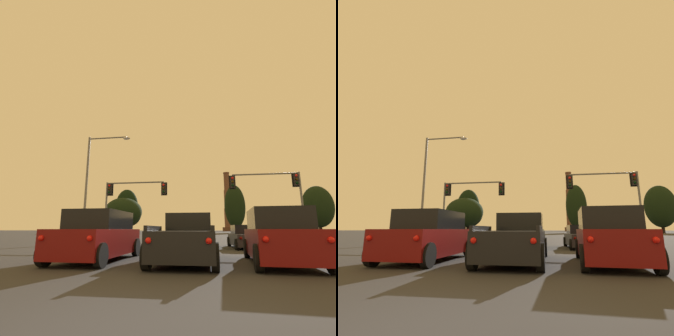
% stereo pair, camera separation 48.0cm
% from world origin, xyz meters
% --- Properties ---
extents(suv_left_lane_second, '(2.14, 4.92, 1.86)m').
position_xyz_m(suv_left_lane_second, '(-3.12, 7.14, 0.90)').
color(suv_left_lane_second, maroon).
rests_on(suv_left_lane_second, ground_plane).
extents(suv_center_lane_front, '(2.13, 4.92, 1.86)m').
position_xyz_m(suv_center_lane_front, '(-0.02, 14.72, 0.90)').
color(suv_center_lane_front, '#0F3823').
rests_on(suv_center_lane_front, ground_plane).
extents(sedan_right_lane_front, '(2.19, 4.78, 1.43)m').
position_xyz_m(sedan_right_lane_front, '(3.40, 15.05, 0.67)').
color(sedan_right_lane_front, '#232328').
rests_on(sedan_right_lane_front, ground_plane).
extents(pickup_truck_center_lane_second, '(2.22, 5.52, 1.82)m').
position_xyz_m(pickup_truck_center_lane_second, '(0.24, 7.52, 0.80)').
color(pickup_truck_center_lane_second, black).
rests_on(pickup_truck_center_lane_second, ground_plane).
extents(suv_right_lane_second, '(2.32, 4.98, 1.86)m').
position_xyz_m(suv_right_lane_second, '(3.46, 7.05, 0.90)').
color(suv_right_lane_second, maroon).
rests_on(suv_right_lane_second, ground_plane).
extents(traffic_light_overhead_right, '(6.16, 0.50, 6.03)m').
position_xyz_m(traffic_light_overhead_right, '(6.93, 20.95, 4.64)').
color(traffic_light_overhead_right, slate).
rests_on(traffic_light_overhead_right, ground_plane).
extents(traffic_light_overhead_left, '(6.12, 0.50, 5.64)m').
position_xyz_m(traffic_light_overhead_left, '(-6.64, 21.29, 4.34)').
color(traffic_light_overhead_left, slate).
rests_on(traffic_light_overhead_left, ground_plane).
extents(street_lamp, '(3.91, 0.36, 9.30)m').
position_xyz_m(street_lamp, '(-8.78, 18.36, 5.72)').
color(street_lamp, slate).
rests_on(street_lamp, ground_plane).
extents(smokestack, '(8.07, 8.07, 38.58)m').
position_xyz_m(smokestack, '(13.24, 173.91, 15.10)').
color(smokestack, '#523427').
rests_on(smokestack, ground_plane).
extents(treeline_far_left, '(7.17, 6.45, 16.55)m').
position_xyz_m(treeline_far_left, '(10.02, 92.08, 9.05)').
color(treeline_far_left, black).
rests_on(treeline_far_left, ground_plane).
extents(treeline_left_mid, '(8.66, 7.79, 16.00)m').
position_xyz_m(treeline_left_mid, '(-29.64, 93.02, 9.08)').
color(treeline_left_mid, black).
rests_on(treeline_left_mid, ground_plane).
extents(treeline_center_right, '(11.33, 10.20, 11.52)m').
position_xyz_m(treeline_center_right, '(-30.96, 97.57, 6.75)').
color(treeline_center_right, black).
rests_on(treeline_center_right, ground_plane).
extents(treeline_far_right, '(9.48, 8.53, 14.90)m').
position_xyz_m(treeline_far_right, '(35.46, 87.85, 8.29)').
color(treeline_far_right, black).
rests_on(treeline_far_right, ground_plane).
extents(treeline_right_mid, '(13.74, 12.37, 12.42)m').
position_xyz_m(treeline_right_mid, '(-29.79, 89.49, 7.22)').
color(treeline_right_mid, black).
rests_on(treeline_right_mid, ground_plane).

